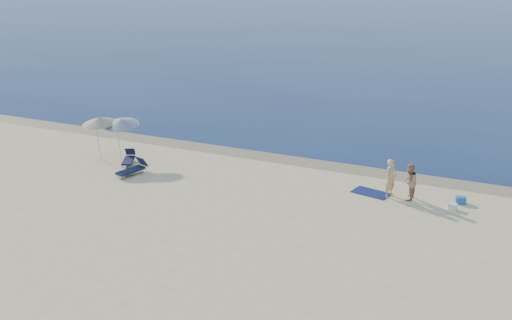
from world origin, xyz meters
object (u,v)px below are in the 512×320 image
at_px(person_right, 409,182).
at_px(blue_cooler, 461,200).
at_px(umbrella_near, 122,122).
at_px(person_left, 391,178).

xyz_separation_m(person_right, blue_cooler, (2.20, 0.50, -0.68)).
bearing_deg(blue_cooler, person_right, 177.62).
height_order(person_right, umbrella_near, umbrella_near).
height_order(person_right, blue_cooler, person_right).
bearing_deg(blue_cooler, umbrella_near, 168.56).
distance_m(person_right, blue_cooler, 2.35).
height_order(blue_cooler, umbrella_near, umbrella_near).
bearing_deg(person_right, umbrella_near, -88.24).
height_order(person_left, blue_cooler, person_left).
bearing_deg(umbrella_near, person_right, -10.56).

